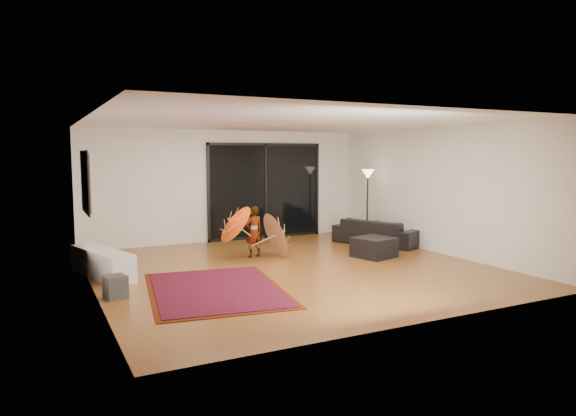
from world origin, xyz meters
TOP-DOWN VIEW (x-y plane):
  - floor at (0.00, 0.00)m, footprint 7.00×7.00m
  - ceiling at (0.00, 0.00)m, footprint 7.00×7.00m
  - wall_back at (0.00, 3.50)m, footprint 7.00×0.00m
  - wall_front at (0.00, -3.50)m, footprint 7.00×0.00m
  - wall_left at (-3.50, 0.00)m, footprint 0.00×7.00m
  - wall_right at (3.50, 0.00)m, footprint 0.00×7.00m
  - sliding_door at (1.00, 3.47)m, footprint 3.06×0.07m
  - painting at (-3.46, 1.00)m, footprint 0.04×1.28m
  - media_console at (-3.25, 0.91)m, footprint 0.91×1.76m
  - speaker at (-3.25, -0.58)m, footprint 0.35×0.35m
  - persian_rug at (-1.78, -0.81)m, footprint 2.41×3.08m
  - sofa at (2.95, 1.40)m, footprint 1.56×2.18m
  - ottoman at (1.99, 0.19)m, footprint 0.88×0.88m
  - floor_lamp at (3.10, 2.00)m, footprint 0.30×0.30m
  - child at (-0.23, 1.31)m, footprint 0.42×0.31m
  - parasol_orange at (-0.78, 1.26)m, footprint 0.67×0.87m
  - parasol_white at (0.37, 1.16)m, footprint 0.53×0.96m

SIDE VIEW (x-z plane):
  - floor at x=0.00m, z-range 0.00..0.00m
  - persian_rug at x=-1.78m, z-range 0.00..0.02m
  - speaker at x=-3.25m, z-range 0.00..0.34m
  - ottoman at x=1.99m, z-range 0.00..0.41m
  - media_console at x=-3.25m, z-range 0.00..0.48m
  - sofa at x=2.95m, z-range 0.00..0.59m
  - parasol_white at x=0.37m, z-range 0.02..0.99m
  - child at x=-0.23m, z-range 0.00..1.06m
  - parasol_orange at x=-0.78m, z-range 0.29..1.18m
  - sliding_door at x=1.00m, z-range 0.00..2.40m
  - wall_back at x=0.00m, z-range -2.15..4.85m
  - wall_front at x=0.00m, z-range -2.15..4.85m
  - wall_left at x=-3.50m, z-range -2.15..4.85m
  - wall_right at x=3.50m, z-range -2.15..4.85m
  - floor_lamp at x=3.10m, z-range 0.51..2.26m
  - painting at x=-3.46m, z-range 1.11..2.19m
  - ceiling at x=0.00m, z-range 2.70..2.70m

